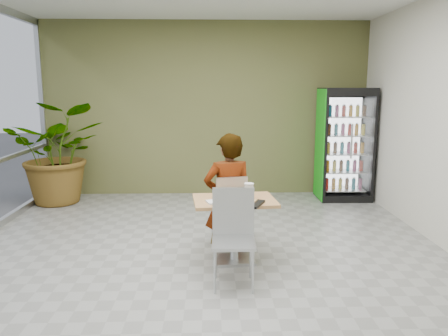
{
  "coord_description": "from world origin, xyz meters",
  "views": [
    {
      "loc": [
        0.08,
        -4.67,
        2.0
      ],
      "look_at": [
        0.25,
        0.74,
        1.0
      ],
      "focal_mm": 35.0,
      "sensor_mm": 36.0,
      "label": 1
    }
  ],
  "objects_px": {
    "dining_table": "(234,217)",
    "potted_plant": "(59,153)",
    "chair_far": "(230,205)",
    "soda_cup": "(249,192)",
    "cafeteria_tray": "(242,203)",
    "seated_woman": "(228,201)",
    "beverage_fridge": "(345,144)",
    "chair_near": "(233,229)"
  },
  "relations": [
    {
      "from": "soda_cup",
      "to": "cafeteria_tray",
      "type": "bearing_deg",
      "value": -117.72
    },
    {
      "from": "chair_near",
      "to": "seated_woman",
      "type": "distance_m",
      "value": 1.12
    },
    {
      "from": "seated_woman",
      "to": "cafeteria_tray",
      "type": "bearing_deg",
      "value": 86.48
    },
    {
      "from": "chair_far",
      "to": "beverage_fridge",
      "type": "bearing_deg",
      "value": -144.75
    },
    {
      "from": "dining_table",
      "to": "potted_plant",
      "type": "distance_m",
      "value": 4.02
    },
    {
      "from": "chair_near",
      "to": "cafeteria_tray",
      "type": "distance_m",
      "value": 0.39
    },
    {
      "from": "seated_woman",
      "to": "cafeteria_tray",
      "type": "distance_m",
      "value": 0.83
    },
    {
      "from": "chair_near",
      "to": "soda_cup",
      "type": "height_order",
      "value": "chair_near"
    },
    {
      "from": "chair_far",
      "to": "chair_near",
      "type": "bearing_deg",
      "value": 77.44
    },
    {
      "from": "chair_near",
      "to": "cafeteria_tray",
      "type": "relative_size",
      "value": 2.26
    },
    {
      "from": "chair_far",
      "to": "chair_near",
      "type": "height_order",
      "value": "chair_near"
    },
    {
      "from": "soda_cup",
      "to": "beverage_fridge",
      "type": "height_order",
      "value": "beverage_fridge"
    },
    {
      "from": "beverage_fridge",
      "to": "chair_far",
      "type": "bearing_deg",
      "value": -131.92
    },
    {
      "from": "chair_far",
      "to": "potted_plant",
      "type": "distance_m",
      "value": 3.64
    },
    {
      "from": "chair_far",
      "to": "seated_woman",
      "type": "bearing_deg",
      "value": -77.67
    },
    {
      "from": "chair_far",
      "to": "soda_cup",
      "type": "height_order",
      "value": "soda_cup"
    },
    {
      "from": "dining_table",
      "to": "seated_woman",
      "type": "distance_m",
      "value": 0.6
    },
    {
      "from": "dining_table",
      "to": "potted_plant",
      "type": "xyz_separation_m",
      "value": [
        -2.89,
        2.77,
        0.35
      ]
    },
    {
      "from": "chair_far",
      "to": "soda_cup",
      "type": "bearing_deg",
      "value": 96.49
    },
    {
      "from": "chair_far",
      "to": "potted_plant",
      "type": "relative_size",
      "value": 0.51
    },
    {
      "from": "chair_far",
      "to": "cafeteria_tray",
      "type": "xyz_separation_m",
      "value": [
        0.1,
        -0.75,
        0.23
      ]
    },
    {
      "from": "soda_cup",
      "to": "cafeteria_tray",
      "type": "xyz_separation_m",
      "value": [
        -0.09,
        -0.18,
        -0.08
      ]
    },
    {
      "from": "chair_far",
      "to": "potted_plant",
      "type": "xyz_separation_m",
      "value": [
        -2.87,
        2.22,
        0.35
      ]
    },
    {
      "from": "chair_far",
      "to": "soda_cup",
      "type": "xyz_separation_m",
      "value": [
        0.19,
        -0.57,
        0.31
      ]
    },
    {
      "from": "soda_cup",
      "to": "beverage_fridge",
      "type": "xyz_separation_m",
      "value": [
        1.97,
        2.9,
        0.16
      ]
    },
    {
      "from": "seated_woman",
      "to": "soda_cup",
      "type": "bearing_deg",
      "value": 96.92
    },
    {
      "from": "dining_table",
      "to": "potted_plant",
      "type": "height_order",
      "value": "potted_plant"
    },
    {
      "from": "seated_woman",
      "to": "potted_plant",
      "type": "relative_size",
      "value": 0.98
    },
    {
      "from": "chair_far",
      "to": "cafeteria_tray",
      "type": "relative_size",
      "value": 2.1
    },
    {
      "from": "beverage_fridge",
      "to": "potted_plant",
      "type": "height_order",
      "value": "beverage_fridge"
    },
    {
      "from": "dining_table",
      "to": "chair_far",
      "type": "relative_size",
      "value": 1.07
    },
    {
      "from": "beverage_fridge",
      "to": "cafeteria_tray",
      "type": "bearing_deg",
      "value": -122.88
    },
    {
      "from": "chair_far",
      "to": "dining_table",
      "type": "bearing_deg",
      "value": 80.92
    },
    {
      "from": "potted_plant",
      "to": "chair_far",
      "type": "bearing_deg",
      "value": -37.71
    },
    {
      "from": "seated_woman",
      "to": "beverage_fridge",
      "type": "distance_m",
      "value": 3.19
    },
    {
      "from": "dining_table",
      "to": "chair_near",
      "type": "bearing_deg",
      "value": -94.33
    },
    {
      "from": "dining_table",
      "to": "chair_far",
      "type": "bearing_deg",
      "value": 92.74
    },
    {
      "from": "seated_woman",
      "to": "potted_plant",
      "type": "distance_m",
      "value": 3.6
    },
    {
      "from": "dining_table",
      "to": "cafeteria_tray",
      "type": "relative_size",
      "value": 2.25
    },
    {
      "from": "cafeteria_tray",
      "to": "beverage_fridge",
      "type": "xyz_separation_m",
      "value": [
        2.07,
        3.08,
        0.24
      ]
    },
    {
      "from": "chair_near",
      "to": "beverage_fridge",
      "type": "xyz_separation_m",
      "value": [
        2.18,
        3.41,
        0.42
      ]
    },
    {
      "from": "dining_table",
      "to": "chair_far",
      "type": "distance_m",
      "value": 0.55
    }
  ]
}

